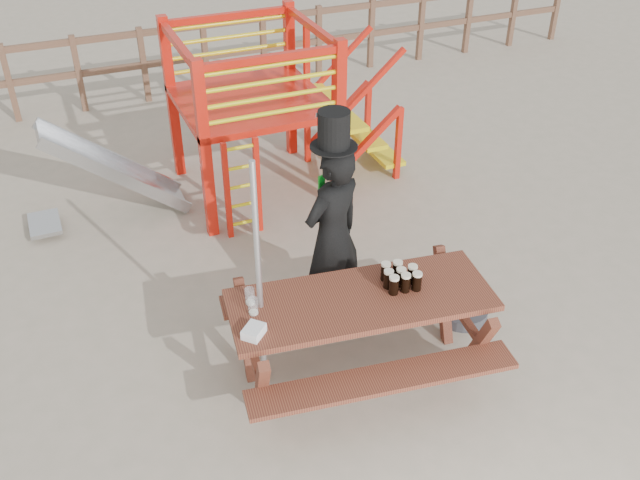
# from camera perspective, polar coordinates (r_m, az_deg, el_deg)

# --- Properties ---
(ground) EXTENTS (60.00, 60.00, 0.00)m
(ground) POSITION_cam_1_polar(r_m,az_deg,el_deg) (6.53, 3.44, -10.85)
(ground) COLOR tan
(ground) RESTS_ON ground
(back_fence) EXTENTS (15.09, 0.09, 1.20)m
(back_fence) POSITION_cam_1_polar(r_m,az_deg,el_deg) (11.95, -11.59, 14.48)
(back_fence) COLOR brown
(back_fence) RESTS_ON ground
(playground_fort) EXTENTS (4.71, 1.84, 2.10)m
(playground_fort) POSITION_cam_1_polar(r_m,az_deg,el_deg) (8.76, -5.91, 10.08)
(playground_fort) COLOR red
(playground_fort) RESTS_ON ground
(picnic_table) EXTENTS (2.41, 1.81, 0.86)m
(picnic_table) POSITION_cam_1_polar(r_m,az_deg,el_deg) (6.20, 3.22, -6.90)
(picnic_table) COLOR brown
(picnic_table) RESTS_ON ground
(man_with_hat) EXTENTS (0.79, 0.66, 2.17)m
(man_with_hat) POSITION_cam_1_polar(r_m,az_deg,el_deg) (6.60, 1.02, 0.69)
(man_with_hat) COLOR black
(man_with_hat) RESTS_ON ground
(metal_pole) EXTENTS (0.05, 0.05, 2.21)m
(metal_pole) POSITION_cam_1_polar(r_m,az_deg,el_deg) (5.77, -4.89, -3.42)
(metal_pole) COLOR #B2B2B7
(metal_pole) RESTS_ON ground
(parasol_base) EXTENTS (0.50, 0.50, 0.21)m
(parasol_base) POSITION_cam_1_polar(r_m,az_deg,el_deg) (7.23, 11.31, -5.69)
(parasol_base) COLOR #333338
(parasol_base) RESTS_ON ground
(paper_bag) EXTENTS (0.23, 0.23, 0.08)m
(paper_bag) POSITION_cam_1_polar(r_m,az_deg,el_deg) (5.62, -5.32, -7.29)
(paper_bag) COLOR white
(paper_bag) RESTS_ON picnic_table
(stout_pints) EXTENTS (0.31, 0.31, 0.17)m
(stout_pints) POSITION_cam_1_polar(r_m,az_deg,el_deg) (6.10, 6.42, -2.99)
(stout_pints) COLOR black
(stout_pints) RESTS_ON picnic_table
(empty_glasses) EXTENTS (0.10, 0.22, 0.15)m
(empty_glasses) POSITION_cam_1_polar(r_m,az_deg,el_deg) (5.86, -5.50, -4.94)
(empty_glasses) COLOR silver
(empty_glasses) RESTS_ON picnic_table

